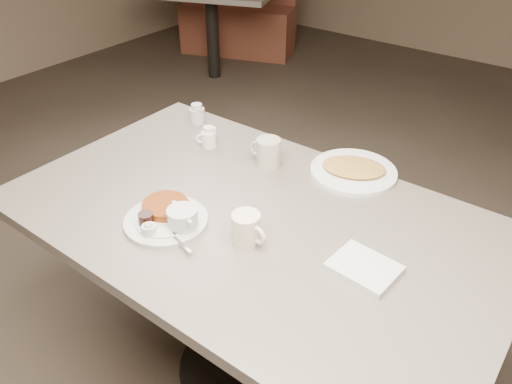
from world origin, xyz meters
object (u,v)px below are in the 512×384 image
Objects in this scene: main_plate at (169,217)px; creamer_left at (209,138)px; coffee_mug_near at (247,228)px; diner_table at (252,257)px; booth_back_left at (237,10)px; hash_plate at (354,170)px; coffee_mug_far at (268,152)px; creamer_right at (197,114)px.

creamer_left reaches higher than main_plate.
diner_table is at bearing 121.06° from coffee_mug_near.
coffee_mug_near is at bearing -50.53° from booth_back_left.
main_plate is at bearing -117.86° from hash_plate.
creamer_left reaches higher than hash_plate.
coffee_mug_near is 0.31× the size of hash_plate.
main_plate is at bearing -132.92° from diner_table.
coffee_mug_near reaches higher than diner_table.
coffee_mug_near is at bearing -97.79° from hash_plate.
coffee_mug_far reaches higher than diner_table.
main_plate reaches higher than hash_plate.
creamer_right is at bearing 144.48° from creamer_left.
coffee_mug_near is 1.48× the size of creamer_left.
booth_back_left reaches higher than diner_table.
coffee_mug_near reaches higher than creamer_left.
creamer_left is (-0.21, 0.42, 0.01)m from main_plate.
coffee_mug_far is (-0.13, 0.26, 0.22)m from diner_table.
booth_back_left reaches higher than creamer_right.
booth_back_left is (-2.21, 2.55, -0.39)m from coffee_mug_far.
coffee_mug_near is at bearing -61.94° from coffee_mug_far.
diner_table is 18.42× the size of creamer_right.
creamer_left is 0.21× the size of hash_plate.
coffee_mug_far is at bearing 85.20° from main_plate.
hash_plate is at bearing 82.21° from coffee_mug_near.
main_plate is 0.44m from coffee_mug_far.
creamer_left is at bearing -174.67° from coffee_mug_far.
hash_plate is at bearing 2.78° from creamer_right.
creamer_left and creamer_right have the same top height.
creamer_left reaches higher than diner_table.
creamer_left is at bearing -35.52° from creamer_right.
diner_table is at bearing -108.92° from hash_plate.
booth_back_left is at bearing 129.76° from diner_table.
hash_plate is at bearing 62.14° from main_plate.
hash_plate is (0.26, 0.13, -0.04)m from coffee_mug_far.
coffee_mug_near is at bearing -58.94° from diner_table.
main_plate is 0.84× the size of hash_plate.
hash_plate is at bearing 26.18° from coffee_mug_far.
coffee_mug_near is (0.23, 0.07, 0.02)m from main_plate.
booth_back_left is at bearing 129.47° from coffee_mug_near.
diner_table is 0.31m from main_plate.
booth_back_left is at bearing 125.97° from main_plate.
creamer_right reaches higher than diner_table.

